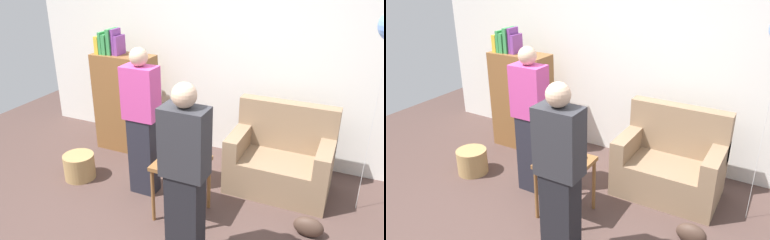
% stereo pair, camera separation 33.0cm
% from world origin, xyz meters
% --- Properties ---
extents(wall_back, '(6.00, 0.10, 2.70)m').
position_xyz_m(wall_back, '(0.00, 2.05, 1.35)').
color(wall_back, silver).
rests_on(wall_back, ground_plane).
extents(couch, '(1.10, 0.70, 0.96)m').
position_xyz_m(couch, '(0.74, 1.38, 0.34)').
color(couch, '#8C7054').
rests_on(couch, ground_plane).
extents(bookshelf, '(0.80, 0.36, 1.62)m').
position_xyz_m(bookshelf, '(-1.37, 1.51, 0.68)').
color(bookshelf, brown).
rests_on(bookshelf, ground_plane).
extents(side_table, '(0.48, 0.48, 0.61)m').
position_xyz_m(side_table, '(-0.05, 0.46, 0.52)').
color(side_table, brown).
rests_on(side_table, ground_plane).
extents(birthday_cake, '(0.32, 0.32, 0.17)m').
position_xyz_m(birthday_cake, '(-0.05, 0.46, 0.66)').
color(birthday_cake, black).
rests_on(birthday_cake, side_table).
extents(person_blowing_candles, '(0.36, 0.22, 1.63)m').
position_xyz_m(person_blowing_candles, '(-0.61, 0.68, 0.83)').
color(person_blowing_candles, '#23232D').
rests_on(person_blowing_candles, ground_plane).
extents(person_holding_cake, '(0.36, 0.22, 1.63)m').
position_xyz_m(person_holding_cake, '(0.28, -0.14, 0.83)').
color(person_holding_cake, black).
rests_on(person_holding_cake, ground_plane).
extents(wicker_basket, '(0.36, 0.36, 0.30)m').
position_xyz_m(wicker_basket, '(-1.46, 0.59, 0.15)').
color(wicker_basket, '#A88451').
rests_on(wicker_basket, ground_plane).
extents(handbag, '(0.28, 0.14, 0.20)m').
position_xyz_m(handbag, '(1.19, 0.65, 0.10)').
color(handbag, '#473328').
rests_on(handbag, ground_plane).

